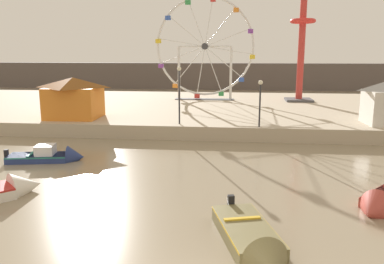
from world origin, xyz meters
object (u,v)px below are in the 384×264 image
Objects in this scene: carnival_booth_orange_canopy at (74,97)px; promenade_lamp_far at (260,96)px; motorboat_navy_blue at (53,156)px; ferris_wheel_white_frame at (205,48)px; drop_tower_red_tower at (302,37)px; promenade_lamp_near at (179,87)px; motorboat_olive_wood at (254,244)px.

carnival_booth_orange_canopy is 14.80m from promenade_lamp_far.
ferris_wheel_white_frame is at bearing 61.74° from motorboat_navy_blue.
drop_tower_red_tower is at bearing 41.44° from motorboat_navy_blue.
motorboat_navy_blue is at bearing -131.79° from promenade_lamp_near.
carnival_booth_orange_canopy is 1.07× the size of promenade_lamp_near.
carnival_booth_orange_canopy is (-9.42, -13.65, -3.92)m from ferris_wheel_white_frame.
motorboat_olive_wood is 23.16m from carnival_booth_orange_canopy.
drop_tower_red_tower reaches higher than motorboat_olive_wood.
motorboat_olive_wood is at bearing -82.61° from ferris_wheel_white_frame.
ferris_wheel_white_frame reaches higher than motorboat_olive_wood.
drop_tower_red_tower is 24.40m from carnival_booth_orange_canopy.
promenade_lamp_near is at bearing -125.51° from drop_tower_red_tower.
ferris_wheel_white_frame is 17.15m from promenade_lamp_far.
ferris_wheel_white_frame reaches higher than carnival_booth_orange_canopy.
promenade_lamp_near is at bearing -13.09° from carnival_booth_orange_canopy.
drop_tower_red_tower is 3.28× the size of carnival_booth_orange_canopy.
drop_tower_red_tower reaches higher than promenade_lamp_near.
promenade_lamp_near reaches higher than motorboat_olive_wood.
drop_tower_red_tower is (10.26, -0.16, 1.15)m from ferris_wheel_white_frame.
motorboat_olive_wood is 0.44× the size of ferris_wheel_white_frame.
promenade_lamp_far is at bearing -10.83° from carnival_booth_orange_canopy.
drop_tower_red_tower is 3.53× the size of promenade_lamp_near.
carnival_booth_orange_canopy is 1.36× the size of promenade_lamp_far.
promenade_lamp_far is (5.80, -0.57, -0.51)m from promenade_lamp_near.
motorboat_navy_blue is 1.01× the size of carnival_booth_orange_canopy.
promenade_lamp_far is at bearing 17.54° from motorboat_navy_blue.
motorboat_navy_blue is 10.27m from promenade_lamp_near.
promenade_lamp_near is at bearing 179.88° from motorboat_olive_wood.
ferris_wheel_white_frame is 0.75× the size of drop_tower_red_tower.
motorboat_olive_wood is 33.13m from ferris_wheel_white_frame.
motorboat_olive_wood reaches higher than motorboat_navy_blue.
promenade_lamp_near is 1.27× the size of promenade_lamp_far.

